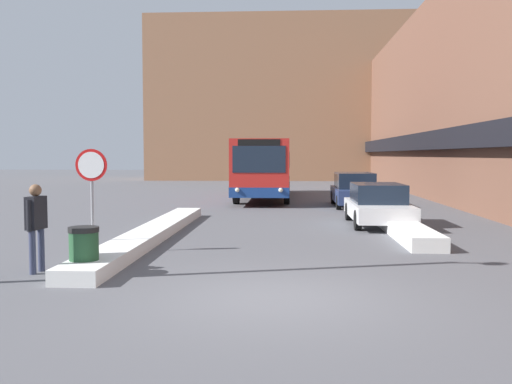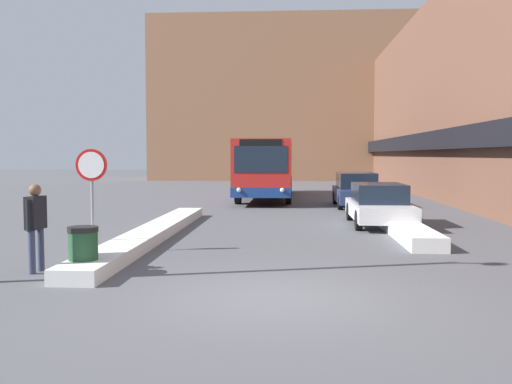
% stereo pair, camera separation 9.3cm
% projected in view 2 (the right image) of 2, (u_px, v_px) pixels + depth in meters
% --- Properties ---
extents(ground_plane, '(160.00, 160.00, 0.00)m').
position_uv_depth(ground_plane, '(272.00, 298.00, 9.34)').
color(ground_plane, '#515156').
extents(building_row_right, '(5.50, 60.00, 10.65)m').
position_uv_depth(building_row_right, '(464.00, 103.00, 32.25)').
color(building_row_right, brown).
rests_on(building_row_right, ground_plane).
extents(building_backdrop_far, '(26.00, 8.00, 15.08)m').
position_uv_depth(building_backdrop_far, '(290.00, 101.00, 54.75)').
color(building_backdrop_far, '#996B4C').
rests_on(building_backdrop_far, ground_plane).
extents(snow_bank_left, '(0.90, 11.98, 0.30)m').
position_uv_depth(snow_bank_left, '(153.00, 233.00, 15.99)').
color(snow_bank_left, silver).
rests_on(snow_bank_left, ground_plane).
extents(snow_bank_right, '(0.90, 7.88, 0.37)m').
position_uv_depth(snow_bank_right, '(400.00, 226.00, 17.37)').
color(snow_bank_right, silver).
rests_on(snow_bank_right, ground_plane).
extents(city_bus, '(2.68, 11.83, 3.06)m').
position_uv_depth(city_bus, '(267.00, 167.00, 30.67)').
color(city_bus, red).
rests_on(city_bus, ground_plane).
extents(parked_car_front, '(1.85, 4.47, 1.38)m').
position_uv_depth(parked_car_front, '(379.00, 204.00, 19.00)').
color(parked_car_front, silver).
rests_on(parked_car_front, ground_plane).
extents(parked_car_middle, '(1.88, 4.77, 1.54)m').
position_uv_depth(parked_car_middle, '(356.00, 190.00, 25.80)').
color(parked_car_middle, navy).
rests_on(parked_car_middle, ground_plane).
extents(stop_sign, '(0.76, 0.08, 2.48)m').
position_uv_depth(stop_sign, '(92.00, 177.00, 13.51)').
color(stop_sign, gray).
rests_on(stop_sign, ground_plane).
extents(pedestrian, '(0.28, 0.57, 1.76)m').
position_uv_depth(pedestrian, '(36.00, 220.00, 11.28)').
color(pedestrian, '#333851').
rests_on(pedestrian, ground_plane).
extents(trash_bin, '(0.59, 0.59, 0.95)m').
position_uv_depth(trash_bin, '(83.00, 251.00, 11.05)').
color(trash_bin, '#234C2D').
rests_on(trash_bin, ground_plane).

